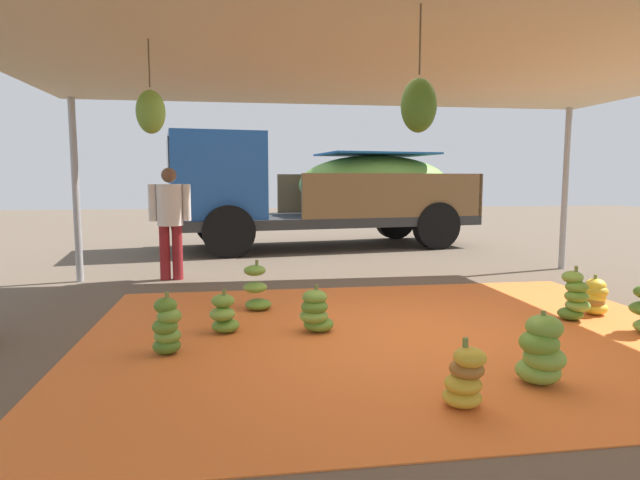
% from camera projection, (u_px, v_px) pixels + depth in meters
% --- Properties ---
extents(ground_plane, '(40.00, 40.00, 0.00)m').
position_uv_depth(ground_plane, '(341.00, 278.00, 8.04)').
color(ground_plane, brown).
extents(tarp_orange, '(5.92, 4.52, 0.01)m').
position_uv_depth(tarp_orange, '(399.00, 335.00, 5.10)').
color(tarp_orange, orange).
rests_on(tarp_orange, ground).
extents(tent_canopy, '(8.00, 7.00, 2.69)m').
position_uv_depth(tent_canopy, '(407.00, 51.00, 4.70)').
color(tent_canopy, '#9EA0A5').
rests_on(tent_canopy, ground).
extents(banana_bunch_0, '(0.43, 0.40, 0.46)m').
position_uv_depth(banana_bunch_0, '(316.00, 312.00, 5.15)').
color(banana_bunch_0, '#60932D').
rests_on(banana_bunch_0, tarp_orange).
extents(banana_bunch_1, '(0.37, 0.36, 0.57)m').
position_uv_depth(banana_bunch_1, '(256.00, 290.00, 6.03)').
color(banana_bunch_1, '#60932D').
rests_on(banana_bunch_1, tarp_orange).
extents(banana_bunch_2, '(0.34, 0.36, 0.47)m').
position_uv_depth(banana_bunch_2, '(465.00, 379.00, 3.44)').
color(banana_bunch_2, gold).
rests_on(banana_bunch_2, tarp_orange).
extents(banana_bunch_3, '(0.37, 0.37, 0.43)m').
position_uv_depth(banana_bunch_3, '(224.00, 315.00, 5.13)').
color(banana_bunch_3, '#60932D').
rests_on(banana_bunch_3, tarp_orange).
extents(banana_bunch_4, '(0.42, 0.44, 0.54)m').
position_uv_depth(banana_bunch_4, '(541.00, 352.00, 3.83)').
color(banana_bunch_4, '#75A83D').
rests_on(banana_bunch_4, tarp_orange).
extents(banana_bunch_6, '(0.31, 0.32, 0.54)m').
position_uv_depth(banana_bunch_6, '(167.00, 328.00, 4.50)').
color(banana_bunch_6, '#477523').
rests_on(banana_bunch_6, tarp_orange).
extents(banana_bunch_7, '(0.37, 0.36, 0.44)m').
position_uv_depth(banana_bunch_7, '(595.00, 298.00, 5.82)').
color(banana_bunch_7, gold).
rests_on(banana_bunch_7, tarp_orange).
extents(banana_bunch_9, '(0.37, 0.40, 0.57)m').
position_uv_depth(banana_bunch_9, '(575.00, 298.00, 5.57)').
color(banana_bunch_9, '#477523').
rests_on(banana_bunch_9, tarp_orange).
extents(cargo_truck_main, '(6.73, 3.19, 2.40)m').
position_uv_depth(cargo_truck_main, '(317.00, 189.00, 11.62)').
color(cargo_truck_main, '#2D2D2D').
rests_on(cargo_truck_main, ground).
extents(worker_0, '(0.60, 0.37, 1.65)m').
position_uv_depth(worker_0, '(170.00, 215.00, 7.83)').
color(worker_0, maroon).
rests_on(worker_0, ground).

